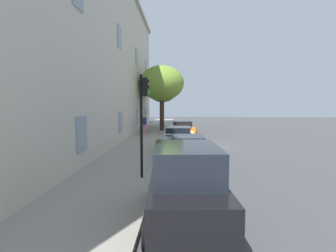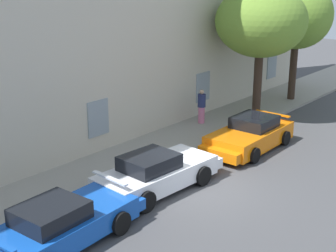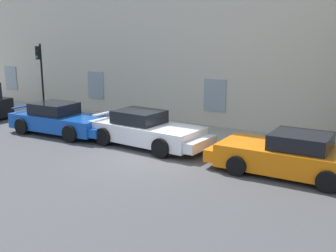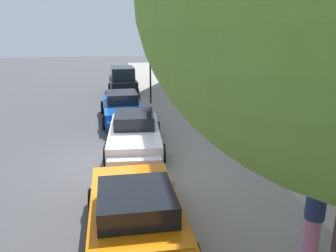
# 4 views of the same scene
# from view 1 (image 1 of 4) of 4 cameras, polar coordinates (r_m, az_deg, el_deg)

# --- Properties ---
(ground_plane) EXTENTS (80.00, 80.00, 0.00)m
(ground_plane) POSITION_cam_1_polar(r_m,az_deg,el_deg) (18.13, 6.56, -4.24)
(ground_plane) COLOR #444447
(sidewalk) EXTENTS (60.00, 3.21, 0.14)m
(sidewalk) POSITION_cam_1_polar(r_m,az_deg,el_deg) (18.24, -5.45, -3.95)
(sidewalk) COLOR gray
(sidewalk) RESTS_ON ground
(building_facade) EXTENTS (36.39, 4.80, 12.70)m
(building_facade) POSITION_cam_1_polar(r_m,az_deg,el_deg) (19.23, -17.18, 15.16)
(building_facade) COLOR beige
(building_facade) RESTS_ON ground
(sportscar_red_lead) EXTENTS (5.05, 2.31, 1.36)m
(sportscar_red_lead) POSITION_cam_1_polar(r_m,az_deg,el_deg) (12.74, 3.97, -5.27)
(sportscar_red_lead) COLOR #144CB2
(sportscar_red_lead) RESTS_ON ground
(sportscar_yellow_flank) EXTENTS (5.09, 2.32, 1.40)m
(sportscar_yellow_flank) POSITION_cam_1_polar(r_m,az_deg,el_deg) (17.12, 2.51, -2.62)
(sportscar_yellow_flank) COLOR white
(sportscar_yellow_flank) RESTS_ON ground
(sportscar_white_middle) EXTENTS (4.77, 2.28, 1.37)m
(sportscar_white_middle) POSITION_cam_1_polar(r_m,az_deg,el_deg) (22.53, 3.27, -0.93)
(sportscar_white_middle) COLOR orange
(sportscar_white_middle) RESTS_ON ground
(hatchback_parked) EXTENTS (3.69, 2.02, 1.88)m
(hatchback_parked) POSITION_cam_1_polar(r_m,az_deg,el_deg) (6.30, 3.98, -13.63)
(hatchback_parked) COLOR black
(hatchback_parked) RESTS_ON ground
(tree_near_kerb) EXTENTS (3.93, 3.93, 6.70)m
(tree_near_kerb) POSITION_cam_1_polar(r_m,az_deg,el_deg) (31.15, -1.23, 8.64)
(tree_near_kerb) COLOR #38281E
(tree_near_kerb) RESTS_ON sidewalk
(tree_midblock) EXTENTS (4.53, 4.53, 6.63)m
(tree_midblock) POSITION_cam_1_polar(r_m,az_deg,el_deg) (26.81, -1.39, 9.33)
(tree_midblock) COLOR #38281E
(tree_midblock) RESTS_ON sidewalk
(traffic_light) EXTENTS (0.22, 0.36, 3.77)m
(traffic_light) POSITION_cam_1_polar(r_m,az_deg,el_deg) (9.45, -5.45, 3.97)
(traffic_light) COLOR black
(traffic_light) RESTS_ON sidewalk
(pedestrian_admiring) EXTENTS (0.49, 0.49, 1.69)m
(pedestrian_admiring) POSITION_cam_1_polar(r_m,az_deg,el_deg) (24.11, -5.19, 0.39)
(pedestrian_admiring) COLOR pink
(pedestrian_admiring) RESTS_ON sidewalk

